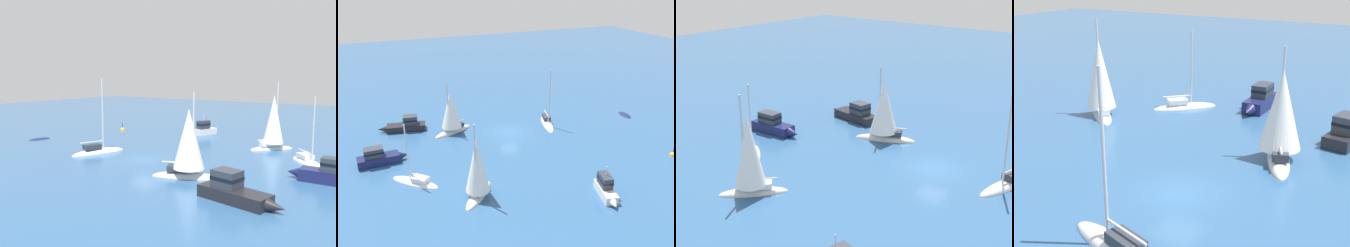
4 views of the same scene
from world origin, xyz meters
The scene contains 6 objects.
ground_plane centered at (0.00, 0.00, 0.00)m, with size 160.00×160.00×0.00m, color #2D5684.
yacht centered at (7.27, -3.17, 2.69)m, with size 6.07×3.67×7.87m.
launch centered at (13.11, -6.34, 0.77)m, with size 6.62×2.73×2.14m.
sailboat centered at (8.90, 12.78, 2.94)m, with size 4.58×4.81×8.40m.
yacht_1 centered at (14.27, 7.95, 0.12)m, with size 5.04×4.99×7.12m.
cabin_cruiser centered at (17.32, 2.15, 0.83)m, with size 5.77×1.79×2.12m.
Camera 4 is at (-20.83, -12.47, 12.27)m, focal length 51.75 mm.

